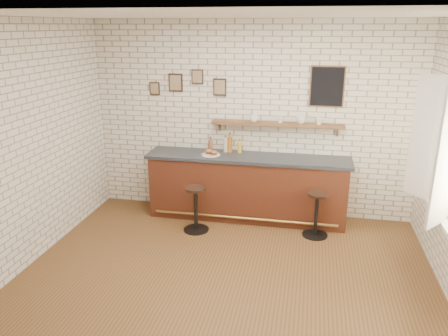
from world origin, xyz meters
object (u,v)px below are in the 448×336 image
at_px(sandwich_plate, 211,155).
at_px(bar_stool_left, 196,208).
at_px(bitters_bottle_white, 226,145).
at_px(book_lower, 443,213).
at_px(bar_counter, 247,187).
at_px(ciabatta_sandwich, 211,152).
at_px(shelf_cup_b, 280,120).
at_px(shelf_cup_a, 254,119).
at_px(condiment_bottle_yellow, 240,147).
at_px(bitters_bottle_amber, 230,144).
at_px(shelf_cup_c, 301,120).
at_px(bitters_bottle_brown, 211,145).
at_px(bar_stool_right, 316,213).
at_px(book_upper, 444,212).
at_px(shelf_cup_d, 319,121).

distance_m(sandwich_plate, bar_stool_left, 0.86).
distance_m(bitters_bottle_white, book_lower, 3.23).
xyz_separation_m(bar_counter, bar_stool_left, (-0.67, -0.61, -0.14)).
xyz_separation_m(sandwich_plate, ciabatta_sandwich, (0.01, 0.00, 0.04)).
bearing_deg(shelf_cup_b, shelf_cup_a, 113.43).
relative_size(ciabatta_sandwich, condiment_bottle_yellow, 0.99).
xyz_separation_m(bitters_bottle_white, bitters_bottle_amber, (0.07, 0.00, 0.02)).
distance_m(condiment_bottle_yellow, shelf_cup_c, 1.02).
distance_m(bar_stool_left, shelf_cup_c, 2.03).
bearing_deg(shelf_cup_c, shelf_cup_a, 87.36).
bearing_deg(bitters_bottle_brown, bar_stool_right, -19.74).
xyz_separation_m(shelf_cup_b, book_upper, (1.93, -1.74, -0.59)).
bearing_deg(book_lower, sandwich_plate, 139.12).
bearing_deg(book_lower, bar_counter, 132.98).
bearing_deg(bitters_bottle_white, shelf_cup_c, 1.80).
bearing_deg(bitters_bottle_brown, book_upper, -29.56).
xyz_separation_m(ciabatta_sandwich, bitters_bottle_white, (0.18, 0.23, 0.06)).
xyz_separation_m(sandwich_plate, condiment_bottle_yellow, (0.41, 0.23, 0.08)).
height_order(bar_stool_left, shelf_cup_b, shelf_cup_b).
height_order(ciabatta_sandwich, book_upper, ciabatta_sandwich).
bearing_deg(condiment_bottle_yellow, shelf_cup_d, 1.73).
relative_size(shelf_cup_a, book_lower, 0.64).
bearing_deg(ciabatta_sandwich, bar_stool_right, -13.08).
xyz_separation_m(bitters_bottle_white, shelf_cup_a, (0.43, 0.04, 0.44)).
bearing_deg(shelf_cup_a, shelf_cup_c, -41.61).
height_order(bitters_bottle_amber, book_lower, bitters_bottle_amber).
bearing_deg(bitters_bottle_white, shelf_cup_d, 1.46).
bearing_deg(bitters_bottle_amber, shelf_cup_b, 2.67).
height_order(bitters_bottle_amber, book_upper, bitters_bottle_amber).
bearing_deg(book_upper, bitters_bottle_white, 155.97).
height_order(sandwich_plate, bitters_bottle_brown, bitters_bottle_brown).
height_order(condiment_bottle_yellow, shelf_cup_d, shelf_cup_d).
distance_m(bitters_bottle_brown, shelf_cup_b, 1.16).
bearing_deg(bitters_bottle_brown, book_lower, -29.01).
xyz_separation_m(shelf_cup_a, book_lower, (2.33, -1.70, -0.61)).
bearing_deg(bar_counter, bitters_bottle_white, 156.18).
bearing_deg(condiment_bottle_yellow, book_upper, -33.85).
height_order(bitters_bottle_white, shelf_cup_c, shelf_cup_c).
distance_m(shelf_cup_b, book_upper, 2.67).
distance_m(bar_counter, shelf_cup_c, 1.31).
relative_size(shelf_cup_b, shelf_cup_d, 0.95).
relative_size(bitters_bottle_white, bar_stool_left, 0.38).
bearing_deg(ciabatta_sandwich, bar_counter, 6.49).
bearing_deg(book_upper, bar_counter, 154.85).
bearing_deg(book_lower, bar_stool_left, 148.86).
bearing_deg(bitters_bottle_brown, bitters_bottle_amber, 0.00).
distance_m(ciabatta_sandwich, bar_stool_right, 1.80).
xyz_separation_m(bar_stool_right, shelf_cup_a, (-1.01, 0.64, 1.20)).
relative_size(condiment_bottle_yellow, book_upper, 0.86).
bearing_deg(bar_stool_right, bitters_bottle_brown, 160.26).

